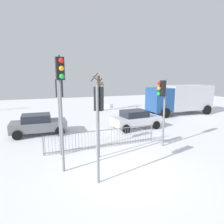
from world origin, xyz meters
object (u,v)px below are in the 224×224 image
object	(u,v)px
traffic_light_rear_right	(163,97)
car_white_near	(135,119)
direction_sign_post	(100,125)
delivery_truck	(180,98)
traffic_light_rear_left	(99,112)
bare_tree_centre	(98,92)
traffic_light_foreground_left	(60,99)
car_grey_trailing	(38,124)
traffic_light_foreground_right	(61,89)

from	to	relation	value
traffic_light_rear_right	car_white_near	distance (m)	4.69
direction_sign_post	delivery_truck	world-z (taller)	delivery_truck
traffic_light_rear_left	traffic_light_rear_right	xyz separation A→B (m)	(4.53, 2.60, 0.09)
traffic_light_rear_right	delivery_truck	xyz separation A→B (m)	(7.52, 7.92, -1.20)
traffic_light_rear_right	bare_tree_centre	distance (m)	12.69
traffic_light_rear_right	traffic_light_foreground_left	distance (m)	5.72
traffic_light_rear_right	car_grey_trailing	world-z (taller)	traffic_light_rear_right
traffic_light_foreground_right	delivery_truck	size ratio (longest dim) A/B	0.71
traffic_light_rear_left	traffic_light_foreground_left	size ratio (longest dim) A/B	0.95
car_white_near	traffic_light_foreground_left	bearing A→B (deg)	-155.91
traffic_light_foreground_left	direction_sign_post	size ratio (longest dim) A/B	1.35
traffic_light_rear_right	direction_sign_post	xyz separation A→B (m)	(-3.85, -0.37, -1.24)
traffic_light_foreground_right	delivery_truck	xyz separation A→B (m)	(13.31, 9.35, -1.91)
car_grey_trailing	bare_tree_centre	distance (m)	10.25
traffic_light_rear_right	traffic_light_foreground_right	distance (m)	6.00
traffic_light_foreground_left	car_grey_trailing	world-z (taller)	traffic_light_foreground_left
traffic_light_foreground_left	direction_sign_post	world-z (taller)	traffic_light_foreground_left
direction_sign_post	traffic_light_foreground_right	bearing A→B (deg)	-138.83
delivery_truck	direction_sign_post	bearing A→B (deg)	35.75
delivery_truck	traffic_light_rear_right	bearing A→B (deg)	46.15
delivery_truck	bare_tree_centre	world-z (taller)	bare_tree_centre
traffic_light_rear_left	delivery_truck	world-z (taller)	traffic_light_rear_left
direction_sign_post	bare_tree_centre	distance (m)	13.53
traffic_light_rear_left	traffic_light_foreground_left	distance (m)	3.52
traffic_light_rear_left	car_grey_trailing	bearing A→B (deg)	141.97
traffic_light_rear_left	bare_tree_centre	bearing A→B (deg)	109.17
traffic_light_foreground_left	traffic_light_foreground_right	bearing A→B (deg)	-67.82
traffic_light_foreground_left	bare_tree_centre	world-z (taller)	bare_tree_centre
traffic_light_foreground_right	direction_sign_post	xyz separation A→B (m)	(1.93, 1.06, -1.96)
direction_sign_post	delivery_truck	xyz separation A→B (m)	(11.38, 8.28, 0.04)
traffic_light_rear_left	bare_tree_centre	distance (m)	15.86
car_grey_trailing	bare_tree_centre	bearing A→B (deg)	49.21
traffic_light_foreground_right	bare_tree_centre	size ratio (longest dim) A/B	1.13
direction_sign_post	car_grey_trailing	distance (m)	6.22
traffic_light_rear_right	delivery_truck	size ratio (longest dim) A/B	0.57
traffic_light_rear_left	car_white_near	distance (m)	8.59
traffic_light_rear_right	bare_tree_centre	bearing A→B (deg)	1.39
car_grey_trailing	traffic_light_rear_right	bearing A→B (deg)	-36.01
traffic_light_foreground_left	direction_sign_post	xyz separation A→B (m)	(1.82, -1.09, -1.30)
direction_sign_post	delivery_truck	distance (m)	14.07
traffic_light_foreground_left	delivery_truck	world-z (taller)	traffic_light_foreground_left
traffic_light_foreground_left	bare_tree_centre	size ratio (longest dim) A/B	0.92
car_grey_trailing	car_white_near	size ratio (longest dim) A/B	0.96
direction_sign_post	car_white_near	bearing A→B (deg)	59.36
traffic_light_rear_right	bare_tree_centre	size ratio (longest dim) A/B	0.90
traffic_light_foreground_right	delivery_truck	distance (m)	16.37
direction_sign_post	traffic_light_rear_right	bearing A→B (deg)	17.85
car_white_near	bare_tree_centre	xyz separation A→B (m)	(-0.64, 8.52, 1.49)
traffic_light_foreground_left	bare_tree_centre	bearing A→B (deg)	90.92
traffic_light_foreground_left	traffic_light_rear_left	bearing A→B (deg)	-45.78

